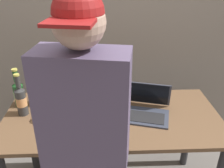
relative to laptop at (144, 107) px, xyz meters
The scene contains 9 objects.
desk 0.29m from the laptop, behind, with size 1.52×0.72×0.77m.
laptop is the anchor object (origin of this frame).
beer_bottle_brown 0.72m from the laptop, 168.55° to the left, with size 0.07×0.07×0.32m.
beer_bottle_amber 0.81m from the laptop, 168.62° to the left, with size 0.07×0.07×0.32m.
beer_bottle_green 0.92m from the laptop, behind, with size 0.08×0.08×0.30m.
beer_bottle_dark 0.86m from the laptop, behind, with size 0.07×0.07×0.31m.
person_figure 0.68m from the laptop, 123.11° to the right, with size 0.42×0.31×1.68m.
coffee_mug 0.67m from the laptop, behind, with size 0.12×0.08×0.10m.
back_wall 0.92m from the laptop, 106.81° to the left, with size 6.00×0.10×2.60m, color gray.
Camera 1 is at (-0.06, -1.44, 1.75)m, focal length 39.36 mm.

